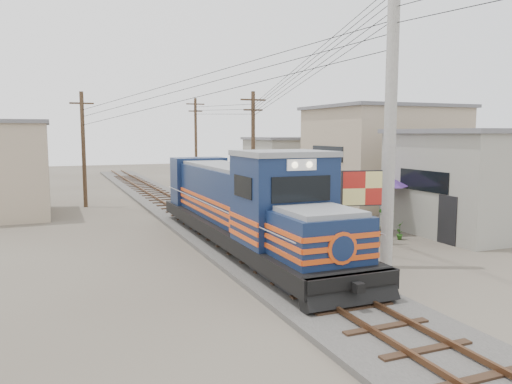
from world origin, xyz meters
name	(u,v)px	position (x,y,z in m)	size (l,w,h in m)	color
ground	(286,274)	(0.00, 0.00, 0.00)	(120.00, 120.00, 0.00)	#473F35
ballast	(200,221)	(0.00, 10.00, 0.08)	(3.60, 70.00, 0.16)	#595651
track	(200,218)	(0.00, 10.00, 0.26)	(1.15, 70.00, 0.12)	#51331E
locomotive	(244,207)	(0.00, 3.78, 1.68)	(2.83, 15.37, 3.81)	black
utility_pole_main	(390,118)	(3.50, -0.50, 5.00)	(0.40, 0.40, 10.00)	#9E9B93
wooden_pole_mid	(253,147)	(4.50, 14.00, 3.68)	(1.60, 0.24, 7.00)	#4C3826
wooden_pole_far	(196,140)	(4.80, 28.00, 3.93)	(1.60, 0.24, 7.50)	#4C3826
wooden_pole_left	(83,147)	(-5.00, 18.00, 3.68)	(1.60, 0.24, 7.00)	#4C3826
power_lines	(204,66)	(-0.14, 8.49, 7.56)	(9.65, 19.00, 3.30)	black
shophouse_front	(484,180)	(11.50, 3.00, 2.36)	(7.35, 6.30, 4.70)	gray
shophouse_mid	(383,156)	(12.50, 12.00, 3.11)	(8.40, 7.35, 6.20)	tan
shophouse_back	(291,163)	(11.00, 22.00, 2.11)	(6.30, 6.30, 4.20)	gray
billboard	(365,190)	(4.75, 2.65, 2.23)	(1.95, 0.53, 3.04)	#99999E
market_umbrella	(381,179)	(7.01, 4.69, 2.43)	(2.90, 2.90, 2.75)	black
vendor	(334,206)	(6.25, 7.39, 0.89)	(0.65, 0.42, 1.78)	black
plant_nursery	(356,228)	(5.16, 3.80, 0.46)	(3.41, 3.30, 1.08)	#275919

